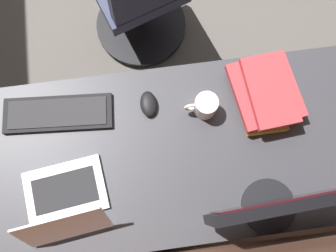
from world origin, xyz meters
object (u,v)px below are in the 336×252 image
monitor_primary (290,204)px  coffee_mug (205,106)px  mouse_main (148,104)px  laptop_leftmost (65,205)px  drawer_pedestal (139,175)px  book_stack_near (265,93)px  keyboard_main (58,113)px

monitor_primary → coffee_mug: bearing=-65.9°
monitor_primary → mouse_main: (0.39, -0.44, -0.22)m
laptop_leftmost → mouse_main: bearing=-134.8°
drawer_pedestal → book_stack_near: (-0.54, -0.20, 0.43)m
monitor_primary → book_stack_near: monitor_primary is taller
coffee_mug → laptop_leftmost: bearing=28.3°
drawer_pedestal → coffee_mug: bearing=-149.9°
keyboard_main → book_stack_near: (-0.80, 0.04, 0.04)m
book_stack_near → monitor_primary: bearing=81.8°
drawer_pedestal → book_stack_near: bearing=-160.0°
coffee_mug → book_stack_near: bearing=-175.3°
keyboard_main → coffee_mug: 0.57m
laptop_leftmost → book_stack_near: bearing=-158.2°
laptop_leftmost → mouse_main: laptop_leftmost is taller
drawer_pedestal → mouse_main: bearing=-112.9°
drawer_pedestal → coffee_mug: coffee_mug is taller
mouse_main → coffee_mug: coffee_mug is taller
keyboard_main → book_stack_near: bearing=177.4°
laptop_leftmost → coffee_mug: (-0.55, -0.30, -0.00)m
keyboard_main → mouse_main: mouse_main is taller
laptop_leftmost → keyboard_main: (0.02, -0.35, -0.04)m
drawer_pedestal → mouse_main: mouse_main is taller
keyboard_main → mouse_main: bearing=178.2°
coffee_mug → monitor_primary: bearing=114.1°
laptop_leftmost → book_stack_near: (-0.79, -0.32, -0.00)m
drawer_pedestal → monitor_primary: 0.82m
drawer_pedestal → monitor_primary: size_ratio=1.37×
coffee_mug → mouse_main: bearing=-12.0°
drawer_pedestal → book_stack_near: book_stack_near is taller
drawer_pedestal → keyboard_main: size_ratio=1.62×
drawer_pedestal → book_stack_near: 0.72m
mouse_main → coffee_mug: size_ratio=0.81×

